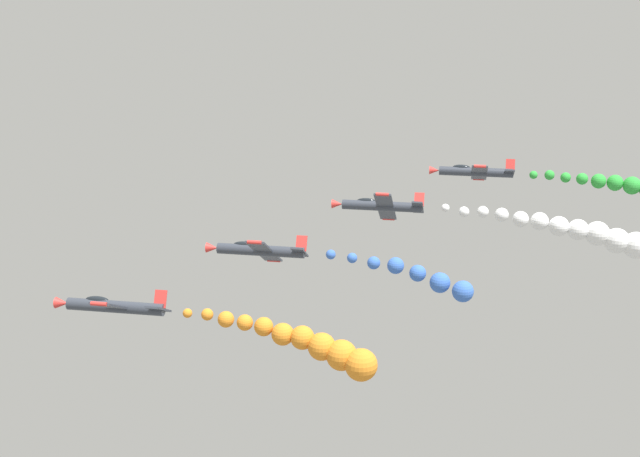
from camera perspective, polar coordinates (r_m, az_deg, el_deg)
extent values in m
cylinder|color=#333842|center=(80.41, -13.18, -4.98)|extent=(1.47, 9.00, 1.47)
cone|color=red|center=(82.49, -16.45, -4.68)|extent=(1.40, 1.20, 1.40)
cube|color=#333842|center=(80.25, -12.92, -5.08)|extent=(8.33, 1.90, 4.24)
cylinder|color=red|center=(76.01, -14.21, -4.78)|extent=(0.48, 1.40, 0.48)
cylinder|color=red|center=(84.52, -11.76, -5.34)|extent=(0.48, 1.40, 0.48)
cube|color=#333842|center=(78.97, -10.49, -5.19)|extent=(3.49, 1.20, 1.85)
cube|color=red|center=(78.99, -10.35, -4.53)|extent=(0.83, 1.10, 1.50)
ellipsoid|color=black|center=(81.13, -14.31, -4.53)|extent=(1.03, 2.20, 0.98)
sphere|color=orange|center=(77.97, -8.63, -5.47)|extent=(0.84, 0.84, 0.84)
sphere|color=orange|center=(77.64, -7.35, -5.57)|extent=(1.07, 1.07, 1.07)
sphere|color=orange|center=(77.05, -6.15, -5.90)|extent=(1.45, 1.45, 1.45)
sphere|color=orange|center=(76.48, -4.92, -6.12)|extent=(1.43, 1.43, 1.43)
sphere|color=orange|center=(75.85, -3.69, -6.40)|extent=(1.67, 1.67, 1.67)
sphere|color=orange|center=(75.33, -2.44, -6.90)|extent=(1.95, 1.95, 1.95)
sphere|color=orange|center=(74.86, -1.16, -7.12)|extent=(2.07, 2.07, 2.07)
sphere|color=orange|center=(74.37, 0.11, -7.70)|extent=(2.38, 2.38, 2.38)
sphere|color=orange|center=(73.99, 1.41, -8.25)|extent=(2.63, 2.63, 2.63)
sphere|color=orange|center=(73.38, 2.70, -8.86)|extent=(2.76, 2.76, 2.76)
cylinder|color=#333842|center=(88.59, -3.88, -1.44)|extent=(1.50, 9.00, 1.50)
cone|color=red|center=(89.91, -7.03, -1.25)|extent=(1.42, 1.20, 1.42)
cube|color=#333842|center=(88.48, -3.63, -1.52)|extent=(8.09, 1.90, 4.70)
cylinder|color=red|center=(84.09, -4.30, -0.90)|extent=(0.49, 1.40, 0.49)
cylinder|color=red|center=(92.89, -3.03, -2.08)|extent=(0.49, 1.40, 0.49)
cube|color=#333842|center=(87.76, -1.33, -1.56)|extent=(3.39, 1.20, 2.03)
cube|color=red|center=(87.91, -1.22, -0.98)|extent=(0.91, 1.10, 1.46)
ellipsoid|color=black|center=(89.12, -4.97, -1.06)|extent=(1.04, 2.20, 1.00)
sphere|color=blue|center=(87.05, 0.70, -1.70)|extent=(0.98, 0.98, 0.98)
sphere|color=blue|center=(86.51, 2.11, -1.93)|extent=(1.02, 1.02, 1.02)
sphere|color=blue|center=(85.99, 3.52, -2.25)|extent=(1.28, 1.28, 1.28)
sphere|color=blue|center=(85.43, 4.95, -2.42)|extent=(1.65, 1.65, 1.65)
sphere|color=blue|center=(84.93, 6.38, -2.91)|extent=(1.63, 1.63, 1.63)
sphere|color=blue|center=(84.20, 7.82, -3.52)|extent=(1.98, 1.98, 1.98)
sphere|color=blue|center=(83.50, 9.29, -4.07)|extent=(2.06, 2.06, 2.06)
cylinder|color=#333842|center=(98.48, 4.06, 1.47)|extent=(1.52, 9.00, 1.52)
cone|color=red|center=(99.11, 1.13, 1.61)|extent=(1.44, 1.20, 1.44)
cube|color=#333842|center=(98.41, 4.29, 1.40)|extent=(7.86, 1.90, 5.10)
cylinder|color=red|center=(94.04, 4.08, 2.23)|extent=(0.50, 1.40, 0.50)
cylinder|color=red|center=(102.80, 4.48, 0.64)|extent=(0.50, 1.40, 0.50)
cube|color=#333842|center=(98.18, 6.39, 1.38)|extent=(3.30, 1.20, 2.19)
cube|color=red|center=(98.45, 6.48, 1.89)|extent=(0.98, 1.10, 1.42)
ellipsoid|color=black|center=(98.82, 3.05, 1.79)|extent=(1.05, 2.20, 1.02)
sphere|color=white|center=(97.95, 8.17, 1.33)|extent=(0.91, 0.91, 0.91)
sphere|color=white|center=(98.09, 9.36, 1.08)|extent=(1.18, 1.18, 1.18)
sphere|color=white|center=(98.12, 10.56, 1.07)|extent=(1.29, 1.29, 1.29)
sphere|color=white|center=(98.21, 11.74, 0.88)|extent=(1.54, 1.54, 1.54)
sphere|color=white|center=(98.17, 12.93, 0.59)|extent=(1.77, 1.77, 1.77)
sphere|color=white|center=(98.61, 14.11, 0.46)|extent=(1.98, 1.98, 1.98)
sphere|color=white|center=(98.56, 15.29, 0.14)|extent=(2.19, 2.19, 2.19)
sphere|color=white|center=(98.94, 16.45, -0.08)|extent=(2.30, 2.30, 2.30)
sphere|color=white|center=(99.35, 17.61, -0.31)|extent=(2.66, 2.66, 2.66)
sphere|color=white|center=(99.67, 18.75, -0.76)|extent=(2.74, 2.74, 2.74)
sphere|color=white|center=(100.12, 19.89, -1.04)|extent=(2.93, 2.93, 2.93)
cylinder|color=#333842|center=(109.56, 10.12, 3.65)|extent=(1.44, 9.00, 1.44)
cone|color=red|center=(109.65, 7.46, 3.78)|extent=(1.37, 1.20, 1.37)
cube|color=#333842|center=(109.54, 10.33, 3.58)|extent=(8.55, 1.90, 3.73)
cylinder|color=red|center=(105.01, 10.37, 4.01)|extent=(0.47, 1.40, 0.47)
cylinder|color=red|center=(114.08, 10.29, 3.20)|extent=(0.47, 1.40, 0.47)
cube|color=#333842|center=(109.66, 12.22, 3.56)|extent=(3.57, 1.20, 1.64)
cube|color=red|center=(109.82, 12.29, 4.03)|extent=(0.75, 1.10, 1.53)
ellipsoid|color=black|center=(109.65, 9.19, 3.95)|extent=(1.01, 2.20, 0.96)
sphere|color=green|center=(109.66, 13.73, 3.41)|extent=(0.99, 0.99, 0.99)
sphere|color=green|center=(109.97, 14.72, 3.39)|extent=(1.21, 1.21, 1.21)
sphere|color=green|center=(110.12, 15.70, 3.22)|extent=(1.24, 1.24, 1.24)
sphere|color=green|center=(110.07, 16.70, 3.12)|extent=(1.41, 1.41, 1.41)
sphere|color=green|center=(110.20, 17.69, 2.96)|extent=(1.79, 1.79, 1.79)
sphere|color=green|center=(110.47, 18.66, 2.83)|extent=(1.95, 1.95, 1.95)
sphere|color=green|center=(110.46, 19.66, 2.65)|extent=(2.15, 2.15, 2.15)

